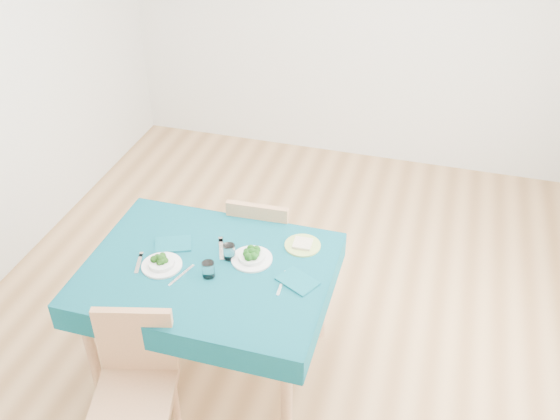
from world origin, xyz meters
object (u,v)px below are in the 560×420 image
(table, at_px, (212,317))
(chair_near, at_px, (133,389))
(chair_far, at_px, (265,238))
(bowl_near, at_px, (161,261))
(bowl_far, at_px, (252,255))
(side_plate, at_px, (303,245))

(table, xyz_separation_m, chair_near, (-0.15, -0.67, 0.11))
(chair_far, bearing_deg, bowl_near, 62.12)
(chair_far, relative_size, bowl_near, 4.31)
(bowl_far, bearing_deg, chair_near, -114.37)
(bowl_near, bearing_deg, chair_near, -81.30)
(table, relative_size, chair_near, 1.36)
(chair_far, xyz_separation_m, bowl_far, (0.10, -0.55, 0.32))
(side_plate, bearing_deg, bowl_far, -140.67)
(table, bearing_deg, bowl_far, 30.84)
(table, distance_m, bowl_far, 0.48)
(side_plate, bearing_deg, chair_near, -121.16)
(chair_near, height_order, bowl_far, chair_near)
(bowl_near, relative_size, bowl_far, 0.97)
(chair_near, relative_size, chair_far, 1.03)
(bowl_far, bearing_deg, table, -149.16)
(chair_near, bearing_deg, chair_far, 64.55)
(table, height_order, chair_near, chair_near)
(table, height_order, bowl_far, bowl_far)
(chair_near, relative_size, bowl_near, 4.42)
(chair_near, distance_m, chair_far, 1.37)
(bowl_near, bearing_deg, chair_far, 64.52)
(chair_far, distance_m, bowl_near, 0.88)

